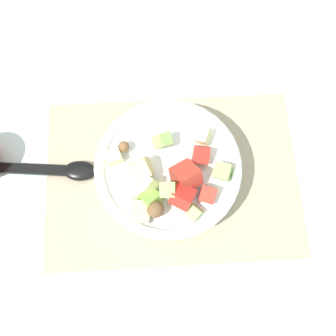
% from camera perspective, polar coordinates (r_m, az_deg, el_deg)
% --- Properties ---
extents(ground_plane, '(2.40, 2.40, 0.00)m').
position_cam_1_polar(ground_plane, '(0.71, 0.56, -1.33)').
color(ground_plane, silver).
extents(placemat, '(0.44, 0.31, 0.01)m').
position_cam_1_polar(placemat, '(0.71, 0.57, -1.26)').
color(placemat, tan).
rests_on(placemat, ground_plane).
extents(salad_bowl, '(0.24, 0.24, 0.10)m').
position_cam_1_polar(salad_bowl, '(0.67, 0.01, -0.35)').
color(salad_bowl, white).
rests_on(salad_bowl, placemat).
extents(serving_spoon, '(0.19, 0.05, 0.01)m').
position_cam_1_polar(serving_spoon, '(0.73, -14.89, -0.29)').
color(serving_spoon, black).
rests_on(serving_spoon, placemat).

